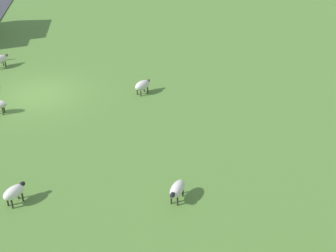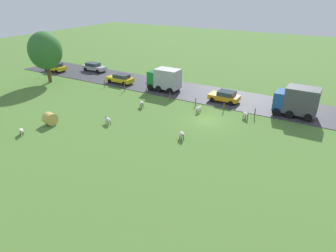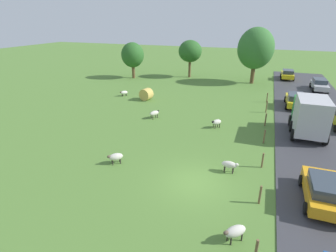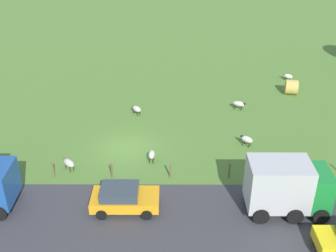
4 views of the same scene
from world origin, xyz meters
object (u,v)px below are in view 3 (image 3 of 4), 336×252
(sheep_5, at_px, (154,113))
(hay_bale_0, at_px, (146,94))
(sheep_0, at_px, (230,165))
(car_3, at_px, (295,100))
(tree_0, at_px, (256,48))
(truck_0, at_px, (310,115))
(tree_2, at_px, (133,55))
(car_4, at_px, (326,191))
(sheep_3, at_px, (116,157))
(car_2, at_px, (320,84))
(sheep_2, at_px, (235,231))
(sheep_4, at_px, (124,93))
(car_1, at_px, (288,74))
(tree_1, at_px, (190,51))
(sheep_1, at_px, (217,122))

(sheep_5, xyz_separation_m, hay_bale_0, (-3.43, 5.55, 0.17))
(sheep_0, distance_m, car_3, 16.96)
(tree_0, xyz_separation_m, truck_0, (5.72, -18.65, -3.31))
(sheep_0, relative_size, truck_0, 0.23)
(tree_2, bearing_deg, truck_0, -32.84)
(car_4, bearing_deg, car_3, 91.05)
(sheep_3, height_order, truck_0, truck_0)
(sheep_0, height_order, car_3, car_3)
(sheep_0, height_order, truck_0, truck_0)
(car_2, bearing_deg, sheep_0, -108.65)
(sheep_2, distance_m, sheep_4, 25.22)
(tree_2, xyz_separation_m, car_1, (23.96, 7.60, -2.86))
(sheep_2, relative_size, sheep_4, 1.10)
(tree_1, bearing_deg, sheep_5, -83.81)
(truck_0, bearing_deg, car_3, 93.00)
(sheep_5, bearing_deg, sheep_1, -3.07)
(sheep_4, relative_size, tree_1, 0.17)
(sheep_2, distance_m, car_2, 31.98)
(hay_bale_0, xyz_separation_m, tree_2, (-7.32, 10.89, 3.02))
(sheep_5, relative_size, tree_1, 0.20)
(truck_0, bearing_deg, hay_bale_0, 164.04)
(sheep_3, xyz_separation_m, car_1, (12.22, 33.11, 0.34))
(sheep_3, distance_m, car_1, 35.29)
(car_3, bearing_deg, tree_2, 162.30)
(sheep_0, height_order, sheep_3, sheep_0)
(sheep_3, height_order, tree_2, tree_2)
(sheep_3, xyz_separation_m, car_2, (16.00, 26.98, 0.34))
(sheep_0, xyz_separation_m, tree_0, (-0.41, 26.77, 4.60))
(tree_1, distance_m, truck_0, 25.42)
(tree_0, height_order, car_2, tree_0)
(sheep_1, bearing_deg, car_3, 52.23)
(tree_0, xyz_separation_m, tree_2, (-18.76, -2.85, -1.43))
(sheep_1, relative_size, hay_bale_0, 0.73)
(tree_0, bearing_deg, tree_1, 174.34)
(sheep_2, bearing_deg, hay_bale_0, 124.56)
(hay_bale_0, height_order, car_1, car_1)
(sheep_3, bearing_deg, truck_0, 37.31)
(sheep_5, height_order, car_3, car_3)
(tree_2, distance_m, truck_0, 29.19)
(sheep_5, height_order, hay_bale_0, hay_bale_0)
(sheep_0, bearing_deg, sheep_2, -79.62)
(tree_0, distance_m, car_2, 10.05)
(sheep_2, bearing_deg, sheep_3, 154.21)
(sheep_4, xyz_separation_m, car_2, (23.80, 11.81, 0.40))
(sheep_1, distance_m, sheep_2, 13.22)
(sheep_2, bearing_deg, sheep_5, 125.72)
(sheep_2, distance_m, sheep_5, 16.21)
(sheep_4, distance_m, car_4, 25.38)
(sheep_4, bearing_deg, sheep_0, -41.71)
(hay_bale_0, relative_size, car_1, 0.33)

